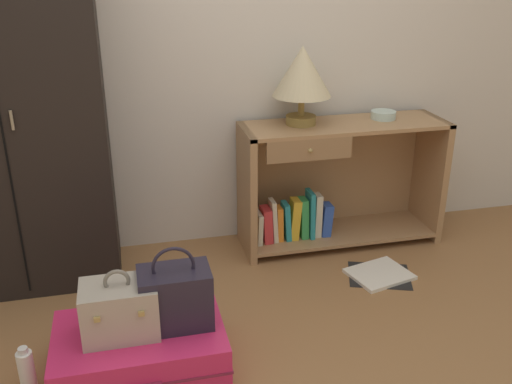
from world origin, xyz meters
The scene contains 10 objects.
back_wall centered at (0.00, 1.50, 1.30)m, with size 6.40×0.10×2.60m, color beige.
wardrobe centered at (-1.06, 1.20, 0.94)m, with size 0.91×0.47×1.89m.
bookshelf centered at (0.66, 1.25, 0.37)m, with size 1.20×0.39×0.75m.
table_lamp centered at (0.46, 1.27, 1.03)m, with size 0.33×0.33×0.44m.
bowl centered at (0.96, 1.27, 0.77)m, with size 0.15×0.15×0.05m, color silver.
suitcase_large centered at (-0.54, 0.29, 0.10)m, with size 0.71×0.48×0.20m.
train_case centered at (-0.60, 0.29, 0.32)m, with size 0.30×0.22×0.30m.
handbag centered at (-0.38, 0.30, 0.33)m, with size 0.29×0.19×0.36m.
bottle centered at (-0.99, 0.28, 0.09)m, with size 0.06×0.06×0.20m.
open_book_on_floor centered at (0.77, 0.77, 0.01)m, with size 0.40×0.37×0.02m.
Camera 1 is at (-0.52, -1.73, 1.63)m, focal length 40.23 mm.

